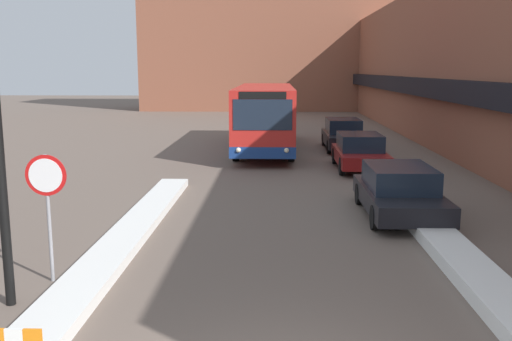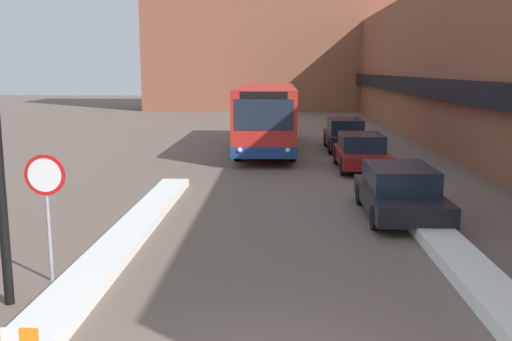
% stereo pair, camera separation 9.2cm
% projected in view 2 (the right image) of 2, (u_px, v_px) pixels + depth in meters
% --- Properties ---
extents(building_row_right, '(5.50, 60.00, 8.31)m').
position_uv_depth(building_row_right, '(474.00, 65.00, 29.32)').
color(building_row_right, brown).
rests_on(building_row_right, ground_plane).
extents(building_backdrop_far, '(26.00, 8.00, 15.60)m').
position_uv_depth(building_backdrop_far, '(280.00, 29.00, 55.85)').
color(building_backdrop_far, brown).
rests_on(building_backdrop_far, ground_plane).
extents(snow_bank_left, '(0.90, 17.30, 0.22)m').
position_uv_depth(snow_bank_left, '(97.00, 269.00, 11.09)').
color(snow_bank_left, silver).
rests_on(snow_bank_left, ground_plane).
extents(snow_bank_right, '(0.90, 16.17, 0.28)m').
position_uv_depth(snow_bank_right, '(455.00, 255.00, 11.81)').
color(snow_bank_right, silver).
rests_on(snow_bank_right, ground_plane).
extents(city_bus, '(2.68, 11.71, 3.12)m').
position_uv_depth(city_bus, '(267.00, 115.00, 27.99)').
color(city_bus, red).
rests_on(city_bus, ground_plane).
extents(parked_car_front, '(1.94, 4.37, 1.37)m').
position_uv_depth(parked_car_front, '(400.00, 191.00, 15.38)').
color(parked_car_front, black).
rests_on(parked_car_front, ground_plane).
extents(parked_car_middle, '(1.88, 4.20, 1.41)m').
position_uv_depth(parked_car_middle, '(361.00, 151.00, 22.61)').
color(parked_car_middle, maroon).
rests_on(parked_car_middle, ground_plane).
extents(parked_car_back, '(1.83, 4.52, 1.52)m').
position_uv_depth(parked_car_back, '(345.00, 134.00, 28.16)').
color(parked_car_back, black).
rests_on(parked_car_back, ground_plane).
extents(stop_sign, '(0.76, 0.08, 2.41)m').
position_uv_depth(stop_sign, '(46.00, 190.00, 10.45)').
color(stop_sign, gray).
rests_on(stop_sign, ground_plane).
extents(street_lamp, '(1.46, 0.36, 6.46)m').
position_uv_depth(street_lamp, '(8.00, 65.00, 8.99)').
color(street_lamp, black).
rests_on(street_lamp, ground_plane).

